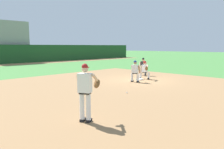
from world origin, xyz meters
name	(u,v)px	position (x,y,z in m)	size (l,w,h in m)	color
ground_plane	(140,80)	(0.00, 0.00, 0.00)	(160.00, 160.00, 0.00)	#47843D
infield_dirt_patch	(123,93)	(-4.09, -2.01, 0.00)	(18.00, 18.00, 0.01)	#9E754C
warning_track_strip	(20,64)	(0.00, 20.00, 0.00)	(48.00, 3.20, 0.01)	#9E754C
first_base_bag	(140,79)	(0.00, 0.00, 0.04)	(0.38, 0.38, 0.09)	white
baseball	(127,93)	(-4.02, -2.21, 0.04)	(0.07, 0.07, 0.07)	white
pitcher	(86,89)	(-8.14, -4.02, 1.06)	(0.83, 0.59, 1.86)	black
first_baseman	(145,69)	(0.55, -0.02, 0.73)	(0.84, 0.99, 1.34)	black
baserunner	(135,70)	(-0.95, -0.32, 0.79)	(0.56, 0.66, 1.46)	black
umpire	(143,66)	(2.10, 1.25, 0.79)	(0.61, 0.67, 1.46)	black
outfield_wall	(14,54)	(0.00, 22.00, 1.30)	(48.00, 0.50, 2.60)	#1E4C23
stadium_seating_block	(3,42)	(0.00, 25.75, 3.02)	(5.60, 5.90, 6.00)	gray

